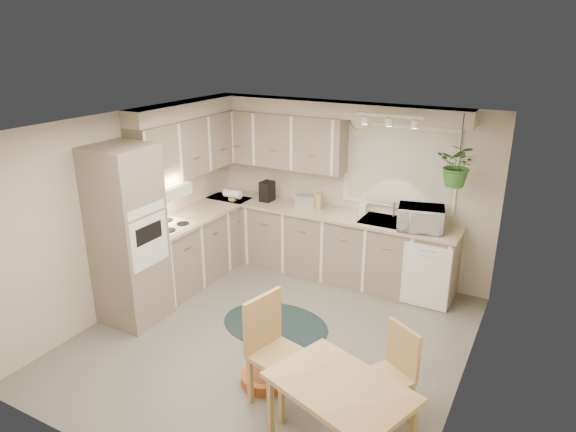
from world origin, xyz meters
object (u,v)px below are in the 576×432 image
Objects in this scene: chair_back at (385,376)px; microwave at (421,216)px; chair_left at (280,354)px; braided_rug at (275,324)px; dining_table at (339,421)px; pet_bed at (264,378)px.

microwave reaches higher than chair_back.
chair_back is at bearing 119.15° from chair_left.
microwave is at bearing -49.92° from chair_back.
braided_rug is (-0.70, 1.12, -0.51)m from chair_left.
chair_back is at bearing -94.70° from microwave.
microwave is (-0.18, 2.90, 0.78)m from dining_table.
braided_rug is 2.36× the size of microwave.
microwave is at bearing 93.56° from dining_table.
dining_table is at bearing -99.99° from microwave.
dining_table reaches higher than pet_bed.
pet_bed is 2.75m from microwave.
braided_rug is 2.82× the size of pet_bed.
dining_table is 0.82m from chair_left.
microwave is (1.24, 1.43, 1.12)m from braided_rug.
dining_table reaches higher than braided_rug.
chair_left reaches higher than braided_rug.
braided_rug is at bearing 134.20° from dining_table.
chair_left is at bearing -29.20° from pet_bed.
dining_table is 1.98× the size of microwave.
braided_rug is 2.20m from microwave.
braided_rug is 1.06m from pet_bed.
chair_left reaches higher than pet_bed.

